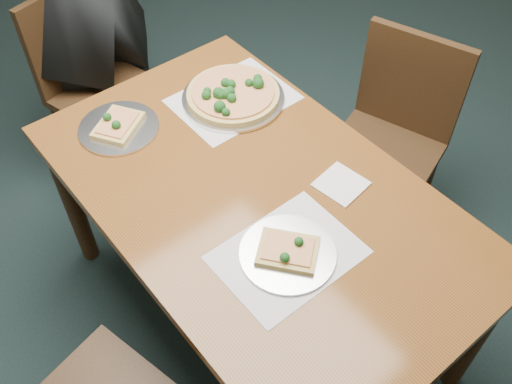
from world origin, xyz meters
TOP-DOWN VIEW (x-y plane):
  - ground at (0.00, 0.00)m, footprint 8.00×8.00m
  - dining_table at (-0.10, -0.27)m, footprint 0.90×1.50m
  - chair_far at (-0.10, 0.88)m, footprint 0.51×0.51m
  - chair_right at (0.67, -0.21)m, footprint 0.53×0.53m
  - placemat_main at (0.13, 0.14)m, footprint 0.42×0.32m
  - placemat_near at (-0.18, -0.51)m, footprint 0.40×0.30m
  - pizza_pan at (0.12, 0.14)m, footprint 0.38×0.38m
  - slice_plate_near at (-0.18, -0.51)m, footprint 0.28×0.28m
  - slice_plate_far at (-0.28, 0.26)m, footprint 0.28×0.28m
  - napkin at (0.13, -0.41)m, footprint 0.16×0.16m

SIDE VIEW (x-z plane):
  - ground at x=0.00m, z-range 0.00..0.00m
  - chair_far at x=-0.10m, z-range 0.06..0.97m
  - chair_right at x=0.67m, z-range 0.06..0.97m
  - dining_table at x=-0.10m, z-range 0.28..1.03m
  - placemat_main at x=0.13m, z-range 0.75..0.75m
  - placemat_near at x=-0.18m, z-range 0.75..0.75m
  - napkin at x=0.13m, z-range 0.75..0.76m
  - slice_plate_far at x=-0.28m, z-range 0.73..0.79m
  - slice_plate_near at x=-0.18m, z-range 0.74..0.79m
  - pizza_pan at x=0.12m, z-range 0.74..0.81m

